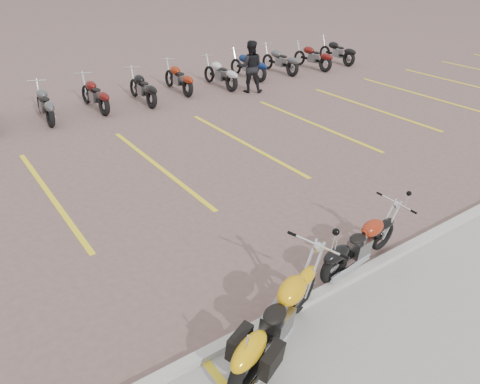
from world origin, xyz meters
name	(u,v)px	position (x,y,z in m)	size (l,w,h in m)	color
ground	(251,239)	(0.00, 0.00, 0.00)	(100.00, 100.00, 0.00)	#725651
curb	(324,292)	(0.00, -2.00, 0.06)	(60.00, 0.18, 0.12)	#ADAAA3
parking_stripes	(158,166)	(0.00, 4.00, 0.00)	(38.00, 5.50, 0.01)	yellow
yellow_cruiser	(273,322)	(-1.39, -2.39, 0.49)	(2.27, 1.09, 0.99)	black
flame_cruiser	(357,246)	(1.00, -1.74, 0.41)	(2.02, 0.38, 0.83)	black
person_b	(250,67)	(5.84, 7.99, 0.95)	(0.92, 0.72, 1.90)	black
bg_bike_row	(138,85)	(1.93, 9.40, 0.55)	(20.47, 2.01, 1.10)	black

